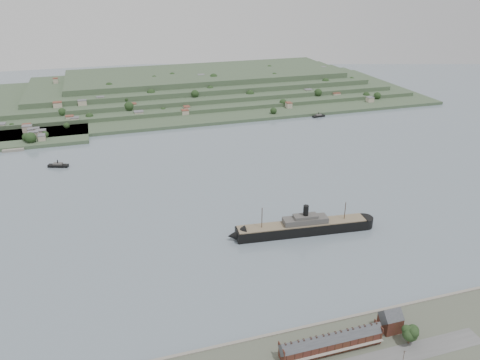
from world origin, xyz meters
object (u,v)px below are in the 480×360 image
object	(u,v)px
tugboat	(276,232)
fig_tree	(411,333)
gabled_building	(390,320)
steamship	(299,227)
terrace_row	(331,342)

from	to	relation	value
tugboat	fig_tree	size ratio (longest dim) A/B	1.34
gabled_building	steamship	world-z (taller)	steamship
terrace_row	tugboat	xyz separation A→B (m)	(16.62, 121.06, -5.22)
gabled_building	fig_tree	distance (m)	13.03
steamship	fig_tree	xyz separation A→B (m)	(8.35, -124.72, 3.80)
gabled_building	fig_tree	xyz separation A→B (m)	(3.99, -12.38, 0.67)
terrace_row	gabled_building	bearing A→B (deg)	6.12
terrace_row	steamship	bearing A→B (deg)	74.11
gabled_building	steamship	size ratio (longest dim) A/B	0.12
tugboat	fig_tree	xyz separation A→B (m)	(24.86, -129.42, 7.24)
steamship	fig_tree	world-z (taller)	steamship
gabled_building	tugboat	distance (m)	119.07
steamship	tugboat	distance (m)	17.51
steamship	tugboat	world-z (taller)	steamship
gabled_building	fig_tree	bearing A→B (deg)	-72.16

